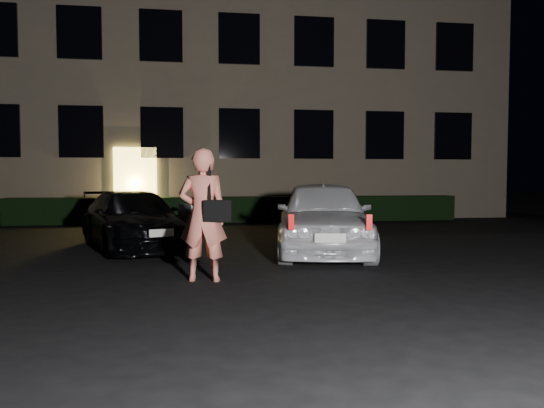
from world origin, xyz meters
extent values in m
plane|color=black|center=(0.00, 0.00, 0.00)|extent=(80.00, 80.00, 0.00)
cube|color=#756A54|center=(0.00, 15.00, 6.00)|extent=(20.00, 8.00, 12.00)
cube|color=#F1D254|center=(-3.50, 10.94, 1.25)|extent=(1.40, 0.10, 2.50)
cube|color=black|center=(-5.20, 10.94, 3.00)|extent=(1.40, 0.10, 1.70)
cube|color=black|center=(-2.60, 10.94, 3.00)|extent=(1.40, 0.10, 1.70)
cube|color=black|center=(0.00, 10.94, 3.00)|extent=(1.40, 0.10, 1.70)
cube|color=black|center=(2.60, 10.94, 3.00)|extent=(1.40, 0.10, 1.70)
cube|color=black|center=(5.20, 10.94, 3.00)|extent=(1.40, 0.10, 1.70)
cube|color=black|center=(7.80, 10.94, 3.00)|extent=(1.40, 0.10, 1.70)
cube|color=black|center=(-5.20, 10.94, 6.20)|extent=(1.40, 0.10, 1.70)
cube|color=black|center=(-2.60, 10.94, 6.20)|extent=(1.40, 0.10, 1.70)
cube|color=black|center=(0.00, 10.94, 6.20)|extent=(1.40, 0.10, 1.70)
cube|color=black|center=(2.60, 10.94, 6.20)|extent=(1.40, 0.10, 1.70)
cube|color=black|center=(5.20, 10.94, 6.20)|extent=(1.40, 0.10, 1.70)
cube|color=black|center=(7.80, 10.94, 6.20)|extent=(1.40, 0.10, 1.70)
cube|color=black|center=(0.00, 10.50, 0.42)|extent=(15.00, 0.70, 0.85)
imported|color=black|center=(-2.87, 4.37, 0.61)|extent=(2.98, 4.52, 1.22)
cube|color=white|center=(-1.75, 3.93, 0.75)|extent=(0.36, 0.85, 0.41)
cube|color=silver|center=(-2.16, 2.31, 0.53)|extent=(0.43, 0.18, 0.14)
imported|color=white|center=(0.94, 2.95, 0.74)|extent=(2.54, 4.61, 1.48)
cube|color=red|center=(-0.05, 1.03, 0.81)|extent=(0.10, 0.07, 0.25)
cube|color=red|center=(1.16, 0.80, 0.81)|extent=(0.10, 0.07, 0.25)
cube|color=silver|center=(0.54, 0.86, 0.56)|extent=(0.49, 0.14, 0.15)
imported|color=#EE7966|center=(-1.46, 0.54, 0.97)|extent=(0.78, 0.59, 1.94)
cube|color=black|center=(-1.25, 0.37, 1.04)|extent=(0.42, 0.25, 0.31)
cube|color=black|center=(-1.37, 0.44, 1.48)|extent=(0.06, 0.07, 0.60)
camera|label=1|loc=(-1.61, -7.25, 1.54)|focal=35.00mm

